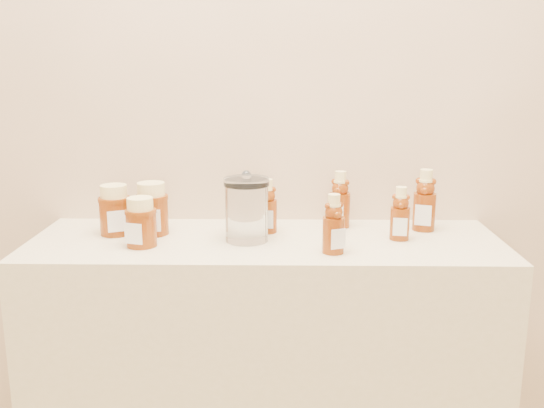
# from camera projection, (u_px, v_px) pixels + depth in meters

# --- Properties ---
(wall_back) EXTENTS (3.50, 0.02, 2.70)m
(wall_back) POSITION_uv_depth(u_px,v_px,m) (267.00, 58.00, 1.63)
(wall_back) COLOR tan
(wall_back) RESTS_ON ground
(display_table) EXTENTS (1.20, 0.40, 0.90)m
(display_table) POSITION_uv_depth(u_px,v_px,m) (266.00, 398.00, 1.65)
(display_table) COLOR beige
(display_table) RESTS_ON ground
(bear_bottle_back_left) EXTENTS (0.06, 0.06, 0.16)m
(bear_bottle_back_left) POSITION_uv_depth(u_px,v_px,m) (267.00, 202.00, 1.59)
(bear_bottle_back_left) COLOR #672608
(bear_bottle_back_left) RESTS_ON display_table
(bear_bottle_back_mid) EXTENTS (0.08, 0.08, 0.17)m
(bear_bottle_back_mid) POSITION_uv_depth(u_px,v_px,m) (340.00, 196.00, 1.64)
(bear_bottle_back_mid) COLOR #672608
(bear_bottle_back_mid) RESTS_ON display_table
(bear_bottle_back_right) EXTENTS (0.08, 0.08, 0.19)m
(bear_bottle_back_right) POSITION_uv_depth(u_px,v_px,m) (425.00, 196.00, 1.61)
(bear_bottle_back_right) COLOR #672608
(bear_bottle_back_right) RESTS_ON display_table
(bear_bottle_front_left) EXTENTS (0.07, 0.07, 0.16)m
(bear_bottle_front_left) POSITION_uv_depth(u_px,v_px,m) (334.00, 220.00, 1.42)
(bear_bottle_front_left) COLOR #672608
(bear_bottle_front_left) RESTS_ON display_table
(bear_bottle_front_right) EXTENTS (0.06, 0.06, 0.15)m
(bear_bottle_front_right) POSITION_uv_depth(u_px,v_px,m) (400.00, 210.00, 1.53)
(bear_bottle_front_right) COLOR #672608
(bear_bottle_front_right) RESTS_ON display_table
(honey_jar_left) EXTENTS (0.11, 0.11, 0.13)m
(honey_jar_left) POSITION_uv_depth(u_px,v_px,m) (115.00, 210.00, 1.58)
(honey_jar_left) COLOR #672608
(honey_jar_left) RESTS_ON display_table
(honey_jar_back) EXTENTS (0.09, 0.09, 0.14)m
(honey_jar_back) POSITION_uv_depth(u_px,v_px,m) (152.00, 209.00, 1.58)
(honey_jar_back) COLOR #672608
(honey_jar_back) RESTS_ON display_table
(honey_jar_front) EXTENTS (0.10, 0.10, 0.12)m
(honey_jar_front) POSITION_uv_depth(u_px,v_px,m) (141.00, 222.00, 1.47)
(honey_jar_front) COLOR #672608
(honey_jar_front) RESTS_ON display_table
(glass_canister) EXTENTS (0.13, 0.13, 0.17)m
(glass_canister) POSITION_uv_depth(u_px,v_px,m) (247.00, 207.00, 1.51)
(glass_canister) COLOR white
(glass_canister) RESTS_ON display_table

